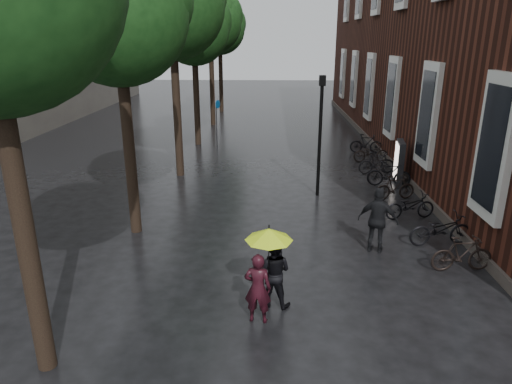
{
  "coord_description": "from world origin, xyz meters",
  "views": [
    {
      "loc": [
        -0.08,
        -5.59,
        5.53
      ],
      "look_at": [
        -0.48,
        6.94,
        1.31
      ],
      "focal_mm": 32.0,
      "sensor_mm": 36.0,
      "label": 1
    }
  ],
  "objects_px": {
    "person_burgundy": "(258,288)",
    "lamp_post": "(320,125)",
    "pedestrian_walking": "(378,220)",
    "ad_lightbox": "(399,162)",
    "parked_bicycles": "(395,181)",
    "person_black": "(274,272)"
  },
  "relations": [
    {
      "from": "pedestrian_walking",
      "to": "parked_bicycles",
      "type": "height_order",
      "value": "pedestrian_walking"
    },
    {
      "from": "ad_lightbox",
      "to": "parked_bicycles",
      "type": "bearing_deg",
      "value": -99.78
    },
    {
      "from": "person_burgundy",
      "to": "pedestrian_walking",
      "type": "xyz_separation_m",
      "value": [
        3.13,
        3.36,
        0.15
      ]
    },
    {
      "from": "person_burgundy",
      "to": "person_black",
      "type": "relative_size",
      "value": 0.96
    },
    {
      "from": "person_burgundy",
      "to": "pedestrian_walking",
      "type": "distance_m",
      "value": 4.59
    },
    {
      "from": "lamp_post",
      "to": "parked_bicycles",
      "type": "bearing_deg",
      "value": 5.7
    },
    {
      "from": "person_burgundy",
      "to": "parked_bicycles",
      "type": "xyz_separation_m",
      "value": [
        4.91,
        8.33,
        -0.29
      ]
    },
    {
      "from": "pedestrian_walking",
      "to": "parked_bicycles",
      "type": "relative_size",
      "value": 0.14
    },
    {
      "from": "parked_bicycles",
      "to": "lamp_post",
      "type": "relative_size",
      "value": 3.0
    },
    {
      "from": "person_burgundy",
      "to": "parked_bicycles",
      "type": "bearing_deg",
      "value": -112.87
    },
    {
      "from": "parked_bicycles",
      "to": "lamp_post",
      "type": "height_order",
      "value": "lamp_post"
    },
    {
      "from": "pedestrian_walking",
      "to": "ad_lightbox",
      "type": "relative_size",
      "value": 1.06
    },
    {
      "from": "pedestrian_walking",
      "to": "lamp_post",
      "type": "height_order",
      "value": "lamp_post"
    },
    {
      "from": "person_black",
      "to": "ad_lightbox",
      "type": "distance_m",
      "value": 10.32
    },
    {
      "from": "lamp_post",
      "to": "person_black",
      "type": "bearing_deg",
      "value": -102.67
    },
    {
      "from": "pedestrian_walking",
      "to": "parked_bicycles",
      "type": "distance_m",
      "value": 5.3
    },
    {
      "from": "person_burgundy",
      "to": "parked_bicycles",
      "type": "distance_m",
      "value": 9.67
    },
    {
      "from": "person_black",
      "to": "parked_bicycles",
      "type": "relative_size",
      "value": 0.12
    },
    {
      "from": "ad_lightbox",
      "to": "lamp_post",
      "type": "height_order",
      "value": "lamp_post"
    },
    {
      "from": "person_burgundy",
      "to": "lamp_post",
      "type": "relative_size",
      "value": 0.35
    },
    {
      "from": "person_burgundy",
      "to": "lamp_post",
      "type": "height_order",
      "value": "lamp_post"
    },
    {
      "from": "parked_bicycles",
      "to": "ad_lightbox",
      "type": "distance_m",
      "value": 1.45
    }
  ]
}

